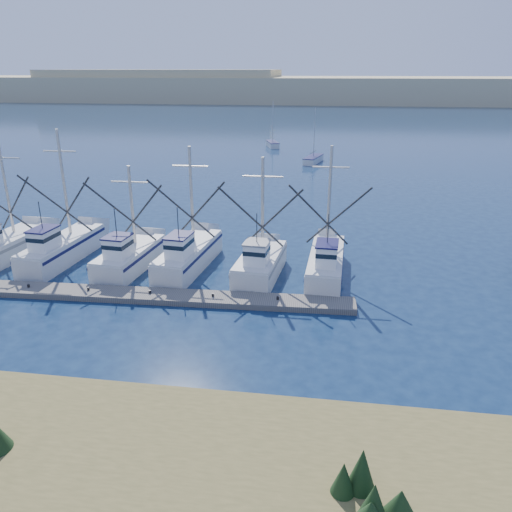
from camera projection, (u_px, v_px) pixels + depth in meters
The scene contains 6 objects.
ground at pixel (243, 359), 24.75m from camera, with size 500.00×500.00×0.00m, color #0D1D39.
floating_dock at pixel (135, 295), 31.26m from camera, with size 27.40×1.83×0.37m, color #65605B.
dune_ridge at pixel (323, 89), 217.46m from camera, with size 360.00×60.00×10.00m, color tan.
trawler_fleet at pixel (150, 255), 35.61m from camera, with size 27.10×8.61×9.48m.
sailboat_near at pixel (313, 159), 75.94m from camera, with size 2.98×6.11×8.10m.
sailboat_far at pixel (272, 144), 91.14m from camera, with size 3.00×5.24×8.10m.
Camera 1 is at (3.70, -21.05, 13.51)m, focal length 35.00 mm.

